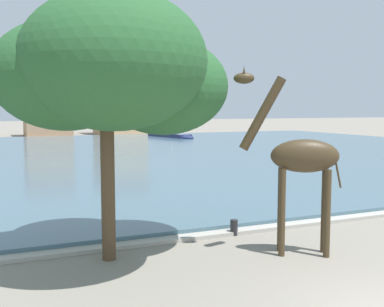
{
  "coord_description": "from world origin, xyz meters",
  "views": [
    {
      "loc": [
        -7.29,
        -6.46,
        4.02
      ],
      "look_at": [
        0.32,
        10.77,
        2.2
      ],
      "focal_mm": 44.06,
      "sensor_mm": 36.0,
      "label": 1
    }
  ],
  "objects": [
    {
      "name": "mooring_bollard",
      "position": [
        -0.17,
        6.37,
        0.25
      ],
      "size": [
        0.24,
        0.24,
        0.5
      ],
      "primitive_type": "cylinder",
      "color": "#232326",
      "rests_on": "ground"
    },
    {
      "name": "harbor_water",
      "position": [
        0.0,
        33.29,
        0.12
      ],
      "size": [
        81.87,
        53.03,
        0.24
      ],
      "primitive_type": "cube",
      "color": "#476675",
      "rests_on": "ground"
    },
    {
      "name": "shade_tree",
      "position": [
        -4.28,
        5.39,
        4.85
      ],
      "size": [
        6.22,
        6.03,
        6.78
      ],
      "color": "brown",
      "rests_on": "ground"
    },
    {
      "name": "quay_edge_coping",
      "position": [
        0.0,
        6.52,
        0.06
      ],
      "size": [
        81.87,
        0.5,
        0.12
      ],
      "primitive_type": "cube",
      "color": "#ADA89E",
      "rests_on": "ground"
    },
    {
      "name": "sailboat_navy",
      "position": [
        15.16,
        50.71,
        0.4
      ],
      "size": [
        3.76,
        8.87,
        8.16
      ],
      "color": "navy",
      "rests_on": "ground"
    },
    {
      "name": "giraffe_statue",
      "position": [
        0.5,
        3.99,
        2.63
      ],
      "size": [
        2.74,
        1.84,
        5.15
      ],
      "color": "#42331E",
      "rests_on": "ground"
    },
    {
      "name": "townhouse_tall_gabled",
      "position": [
        1.05,
        63.81,
        3.99
      ],
      "size": [
        6.39,
        6.11,
        7.94
      ],
      "color": "tan",
      "rests_on": "ground"
    },
    {
      "name": "townhouse_wide_warehouse",
      "position": [
        12.12,
        65.43,
        4.41
      ],
      "size": [
        7.4,
        6.33,
        8.79
      ],
      "color": "tan",
      "rests_on": "ground"
    }
  ]
}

